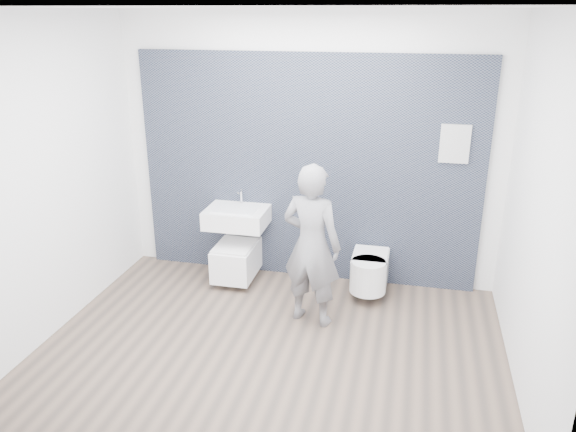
% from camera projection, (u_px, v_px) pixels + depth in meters
% --- Properties ---
extents(ground, '(4.00, 4.00, 0.00)m').
position_uv_depth(ground, '(273.00, 345.00, 4.96)').
color(ground, brown).
rests_on(ground, ground).
extents(room_shell, '(4.00, 4.00, 4.00)m').
position_uv_depth(room_shell, '(271.00, 153.00, 4.36)').
color(room_shell, silver).
rests_on(room_shell, ground).
extents(tile_wall, '(3.60, 0.06, 2.40)m').
position_uv_depth(tile_wall, '(306.00, 273.00, 6.30)').
color(tile_wall, black).
rests_on(tile_wall, ground).
extents(washbasin, '(0.64, 0.48, 0.48)m').
position_uv_depth(washbasin, '(237.00, 217.00, 5.95)').
color(washbasin, white).
rests_on(washbasin, ground).
extents(toilet_square, '(0.41, 0.60, 0.74)m').
position_uv_depth(toilet_square, '(236.00, 258.00, 6.06)').
color(toilet_square, white).
rests_on(toilet_square, ground).
extents(toilet_rounded, '(0.37, 0.62, 0.34)m').
position_uv_depth(toilet_rounded, '(369.00, 271.00, 5.74)').
color(toilet_rounded, white).
rests_on(toilet_rounded, ground).
extents(info_placard, '(0.28, 0.03, 0.38)m').
position_uv_depth(info_placard, '(440.00, 289.00, 5.95)').
color(info_placard, white).
rests_on(info_placard, ground).
extents(visitor, '(0.63, 0.49, 1.54)m').
position_uv_depth(visitor, '(312.00, 245.00, 5.10)').
color(visitor, slate).
rests_on(visitor, ground).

